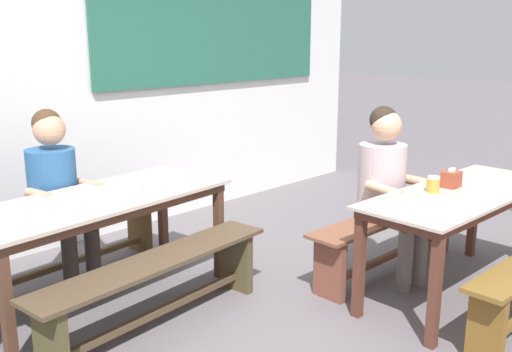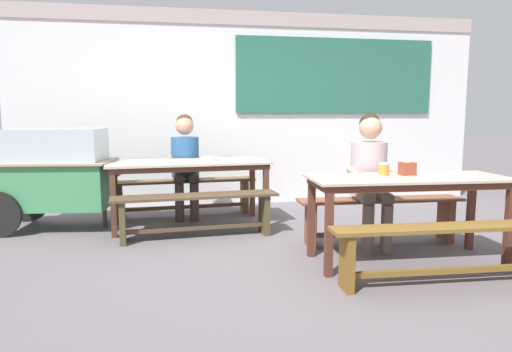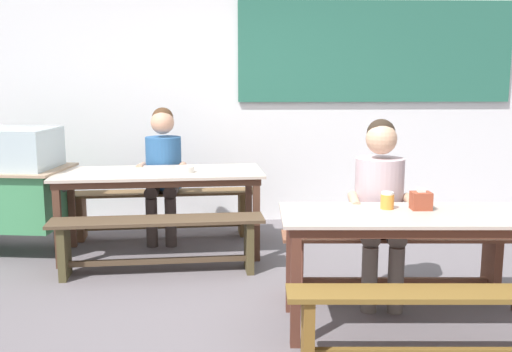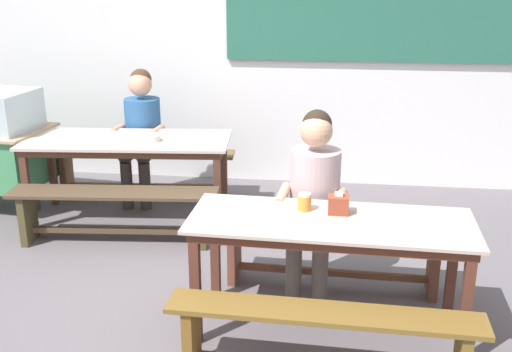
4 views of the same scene
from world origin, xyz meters
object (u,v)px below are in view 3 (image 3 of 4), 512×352
tissue_box (421,201)px  bench_near_back (395,255)px  bench_far_front (158,237)px  condiment_jar (387,201)px  soup_bowl (185,169)px  bench_near_front (443,317)px  person_center_facing (163,163)px  person_right_near_table (380,197)px  dining_table_far (159,179)px  bench_far_back (163,206)px  dining_table_near (418,226)px

tissue_box → bench_near_back: bearing=93.1°
bench_far_front → condiment_jar: bearing=-31.0°
tissue_box → soup_bowl: 2.25m
bench_near_front → soup_bowl: bearing=125.9°
bench_far_front → person_center_facing: person_center_facing is taller
bench_near_back → person_right_near_table: (-0.14, -0.05, 0.45)m
condiment_jar → dining_table_far: bearing=137.3°
bench_near_front → person_center_facing: bearing=123.9°
bench_far_back → tissue_box: (1.94, -2.15, 0.51)m
bench_near_front → tissue_box: tissue_box is taller
bench_near_back → tissue_box: tissue_box is taller
dining_table_near → bench_near_back: 0.69m
bench_near_back → person_right_near_table: person_right_near_table is taller
bench_far_back → tissue_box: 2.94m
person_right_near_table → dining_table_near: bearing=-76.9°
condiment_jar → bench_far_back: bearing=129.2°
condiment_jar → person_right_near_table: bearing=83.1°
bench_near_front → dining_table_near: bearing=88.1°
dining_table_far → person_right_near_table: (1.73, -1.16, 0.07)m
bench_far_front → person_right_near_table: size_ratio=1.34×
dining_table_near → person_center_facing: bearing=130.5°
tissue_box → soup_bowl: bearing=137.5°
bench_far_front → bench_near_back: 1.90m
person_right_near_table → person_center_facing: (-1.75, 1.67, -0.00)m
bench_far_front → condiment_jar: size_ratio=15.74×
dining_table_far → person_center_facing: bearing=93.2°
bench_near_front → condiment_jar: 0.88m
dining_table_near → bench_far_front: size_ratio=1.00×
bench_near_back → bench_near_front: bearing=-91.9°
dining_table_near → tissue_box: tissue_box is taller
bench_far_front → tissue_box: (1.84, -1.00, 0.51)m
dining_table_near → bench_near_front: dining_table_near is taller
bench_near_front → tissue_box: 0.85m
dining_table_far → bench_far_back: size_ratio=1.02×
bench_far_back → soup_bowl: (0.28, -0.63, 0.48)m
tissue_box → soup_bowl: size_ratio=0.83×
person_center_facing → soup_bowl: person_center_facing is taller
bench_far_front → condiment_jar: 1.97m
condiment_jar → dining_table_near: bearing=-38.7°
dining_table_near → person_right_near_table: 0.54m
tissue_box → condiment_jar: tissue_box is taller
dining_table_near → dining_table_far: bearing=137.7°
dining_table_near → condiment_jar: condiment_jar is taller
bench_near_front → person_right_near_table: size_ratio=1.32×
dining_table_near → bench_near_front: 0.68m
dining_table_far → person_right_near_table: size_ratio=1.44×
tissue_box → person_right_near_table: bearing=111.8°
bench_far_back → person_center_facing: size_ratio=1.42×
person_right_near_table → soup_bowl: person_right_near_table is taller
bench_near_back → tissue_box: size_ratio=12.16×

